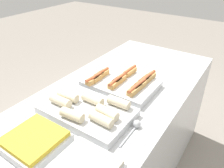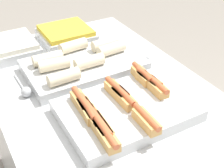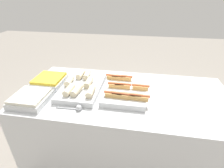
# 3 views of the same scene
# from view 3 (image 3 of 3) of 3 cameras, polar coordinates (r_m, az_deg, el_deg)

# --- Properties ---
(ground_plane) EXTENTS (12.00, 12.00, 0.00)m
(ground_plane) POSITION_cam_3_polar(r_m,az_deg,el_deg) (2.13, 3.33, -24.04)
(ground_plane) COLOR gray
(counter) EXTENTS (1.78, 0.88, 0.90)m
(counter) POSITION_cam_3_polar(r_m,az_deg,el_deg) (1.79, 3.75, -15.31)
(counter) COLOR silver
(counter) RESTS_ON ground_plane
(tray_hotdogs) EXTENTS (0.40, 0.49, 0.10)m
(tray_hotdogs) POSITION_cam_3_polar(r_m,az_deg,el_deg) (1.49, 4.21, -1.91)
(tray_hotdogs) COLOR silver
(tray_hotdogs) RESTS_ON counter
(tray_wraps) EXTENTS (0.33, 0.54, 0.10)m
(tray_wraps) POSITION_cam_3_polar(r_m,az_deg,el_deg) (1.57, -9.77, -0.67)
(tray_wraps) COLOR silver
(tray_wraps) RESTS_ON counter
(tray_side_front) EXTENTS (0.26, 0.27, 0.07)m
(tray_side_front) POSITION_cam_3_polar(r_m,az_deg,el_deg) (1.52, -25.04, -4.33)
(tray_side_front) COLOR silver
(tray_side_front) RESTS_ON counter
(tray_side_back) EXTENTS (0.26, 0.27, 0.07)m
(tray_side_back) POSITION_cam_3_polar(r_m,az_deg,el_deg) (1.74, -19.71, 1.09)
(tray_side_back) COLOR silver
(tray_side_back) RESTS_ON counter
(serving_spoon_near) EXTENTS (0.21, 0.04, 0.04)m
(serving_spoon_near) POSITION_cam_3_polar(r_m,az_deg,el_deg) (1.33, -11.41, -7.66)
(serving_spoon_near) COLOR #B2B5BA
(serving_spoon_near) RESTS_ON counter
(serving_spoon_far) EXTENTS (0.21, 0.04, 0.04)m
(serving_spoon_far) POSITION_cam_3_polar(r_m,az_deg,el_deg) (1.82, -4.97, 3.31)
(serving_spoon_far) COLOR #B2B5BA
(serving_spoon_far) RESTS_ON counter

